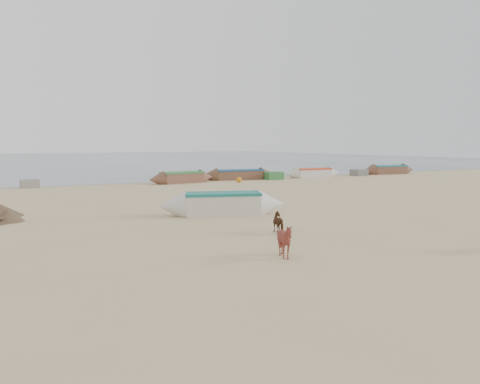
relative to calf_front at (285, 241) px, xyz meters
name	(u,v)px	position (x,y,z in m)	size (l,w,h in m)	color
ground	(294,230)	(2.61, 3.27, -0.48)	(140.00, 140.00, 0.00)	tan
sea	(41,159)	(2.61, 85.27, -0.47)	(160.00, 160.00, 0.00)	slate
calf_front	(285,241)	(0.00, 0.00, 0.00)	(0.77, 0.86, 0.95)	maroon
calf_right	(281,222)	(1.90, 3.05, -0.11)	(0.72, 0.61, 0.72)	#522F1A
near_canoe	(222,204)	(1.95, 7.64, 0.01)	(5.45, 1.28, 0.98)	silver
waterline_canoes	(151,178)	(4.07, 23.92, -0.05)	(55.92, 4.03, 0.94)	brown
beach_clutter	(182,180)	(6.27, 23.20, -0.18)	(45.33, 4.72, 0.64)	#295C31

